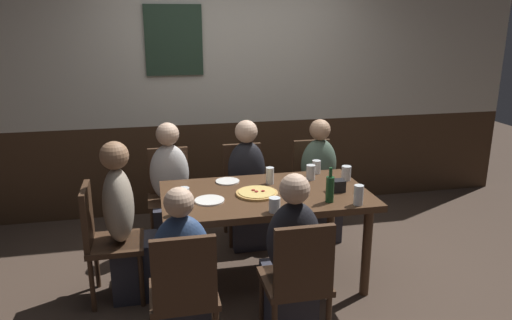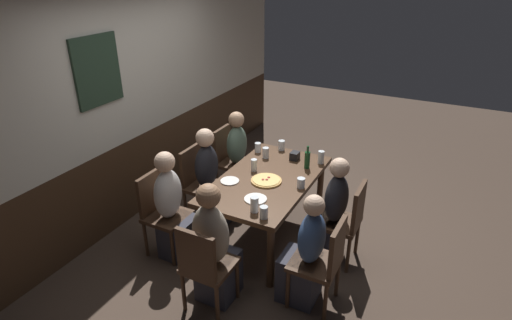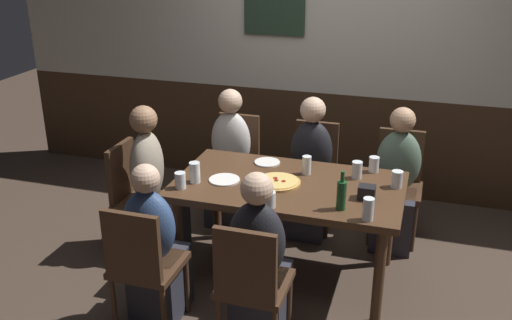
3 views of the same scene
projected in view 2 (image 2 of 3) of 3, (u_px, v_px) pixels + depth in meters
ground_plane at (266, 236)px, 4.62m from camera, size 12.00×12.00×0.00m
wall_back at (137, 103)px, 4.73m from camera, size 6.40×0.13×2.60m
dining_table at (267, 185)px, 4.34m from camera, size 1.57×0.90×0.74m
chair_head_west at (204, 264)px, 3.45m from camera, size 0.40×0.40×0.88m
chair_left_far at (161, 209)px, 4.21m from camera, size 0.40×0.40×0.88m
chair_mid_far at (199, 180)px, 4.76m from camera, size 0.40×0.40×0.88m
chair_mid_near at (346, 219)px, 4.05m from camera, size 0.40×0.40×0.88m
chair_left_near at (323, 260)px, 3.50m from camera, size 0.40×0.40×0.88m
chair_right_far at (229, 157)px, 5.31m from camera, size 0.40×0.40×0.88m
person_head_west at (215, 252)px, 3.57m from camera, size 0.37×0.34×1.20m
person_left_far at (174, 214)px, 4.15m from camera, size 0.34×0.37×1.16m
person_mid_far at (211, 184)px, 4.70m from camera, size 0.34×0.37×1.15m
person_mid_near at (330, 217)px, 4.13m from camera, size 0.34×0.37×1.13m
person_left_near at (305, 258)px, 3.59m from camera, size 0.34×0.37×1.09m
person_right_far at (240, 161)px, 5.26m from camera, size 0.34×0.37×1.13m
pizza at (266, 180)px, 4.23m from camera, size 0.32×0.32×0.03m
tumbler_short at (258, 148)px, 4.86m from camera, size 0.07×0.07×0.11m
beer_glass_half at (321, 158)px, 4.59m from camera, size 0.07×0.07×0.14m
pint_glass_amber at (282, 146)px, 4.91m from camera, size 0.08×0.08×0.12m
tumbler_water at (301, 183)px, 4.10m from camera, size 0.08×0.08×0.10m
pint_glass_pale at (255, 205)px, 3.70m from camera, size 0.07×0.07×0.15m
beer_glass_tall at (266, 153)px, 4.72m from camera, size 0.07×0.07×0.12m
pint_glass_stout at (264, 213)px, 3.61m from camera, size 0.07×0.07×0.11m
highball_clear at (254, 166)px, 4.42m from camera, size 0.06×0.06×0.14m
beer_bottle_green at (307, 159)px, 4.47m from camera, size 0.06×0.06×0.26m
plate_white_large at (255, 199)px, 3.91m from camera, size 0.22×0.22×0.01m
plate_white_small at (230, 181)px, 4.23m from camera, size 0.19×0.19×0.01m
condiment_caddy at (295, 156)px, 4.68m from camera, size 0.11×0.09×0.09m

